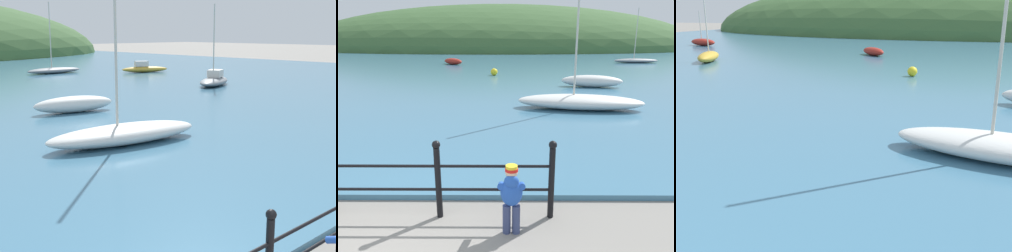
% 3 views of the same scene
% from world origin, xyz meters
% --- Properties ---
extents(boat_far_left, '(3.83, 2.79, 4.45)m').
position_xyz_m(boat_far_left, '(16.70, 16.11, 0.40)').
color(boat_far_left, gray).
rests_on(boat_far_left, water).
extents(boat_mid_harbor, '(3.18, 1.51, 0.60)m').
position_xyz_m(boat_mid_harbor, '(6.12, 13.82, 0.40)').
color(boat_mid_harbor, silver).
rests_on(boat_mid_harbor, water).
extents(boat_green_fishing, '(4.20, 1.21, 5.04)m').
position_xyz_m(boat_green_fishing, '(14.15, 29.17, 0.34)').
color(boat_green_fishing, gray).
rests_on(boat_green_fishing, water).
extents(boat_white_sailboat, '(4.60, 2.03, 5.40)m').
position_xyz_m(boat_white_sailboat, '(4.41, 8.60, 0.38)').
color(boat_white_sailboat, silver).
rests_on(boat_white_sailboat, water).
extents(boat_far_right, '(3.55, 2.26, 0.83)m').
position_xyz_m(boat_far_right, '(19.52, 25.41, 0.37)').
color(boat_far_right, gold).
rests_on(boat_far_right, water).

